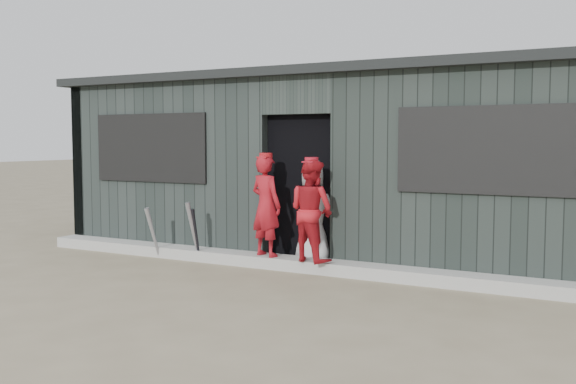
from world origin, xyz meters
The scene contains 9 objects.
ground centered at (0.00, 0.00, 0.00)m, with size 80.00×80.00×0.00m, color #72664F.
curb centered at (0.00, 1.82, 0.07)m, with size 8.00×0.36×0.15m, color #9C9D98.
bat_left centered at (-2.01, 1.55, 0.37)m, with size 0.07×0.07×0.75m, color #9B9BA4.
bat_mid centered at (-1.37, 1.63, 0.42)m, with size 0.07×0.07×0.84m, color gray.
bat_right centered at (-1.35, 1.66, 0.37)m, with size 0.07×0.07×0.74m, color black.
player_red_left centered at (-0.31, 1.78, 0.81)m, with size 0.48×0.32×1.32m, color maroon.
player_red_right centered at (0.37, 1.72, 0.79)m, with size 0.62×0.48×1.28m, color #B2151E.
player_grey_back centered at (0.20, 2.18, 0.69)m, with size 0.67×0.44×1.37m, color silver.
dugout centered at (0.00, 3.50, 1.29)m, with size 8.30×3.30×2.62m.
Camera 1 is at (3.83, -5.41, 1.65)m, focal length 40.00 mm.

